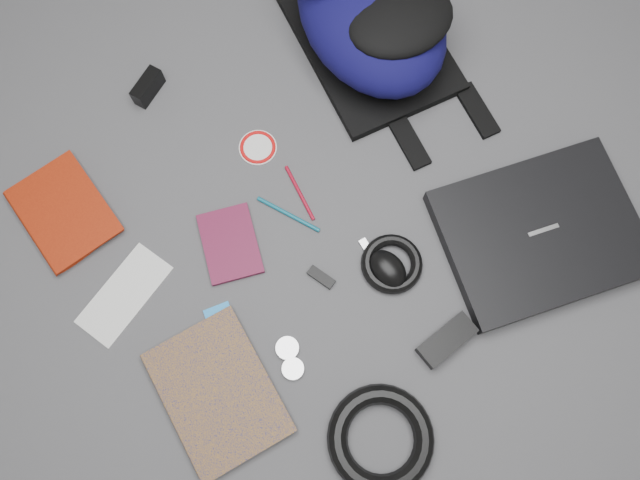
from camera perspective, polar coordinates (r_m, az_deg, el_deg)
ground at (r=1.35m, az=0.00°, el=-0.23°), size 4.00×4.00×0.00m
backpack at (r=1.49m, az=4.72°, el=19.74°), size 0.41×0.53×0.20m
laptop at (r=1.42m, az=19.48°, el=0.62°), size 0.49×0.43×0.04m
textbook_red at (r=1.49m, az=-25.04°, el=0.45°), size 0.17×0.23×0.03m
comic_book at (r=1.33m, az=-13.46°, el=-15.66°), size 0.24×0.31×0.02m
envelope at (r=1.39m, az=-17.45°, el=-4.78°), size 0.23×0.16×0.00m
dvd_case at (r=1.36m, az=-8.22°, el=-0.34°), size 0.17×0.19×0.01m
compact_camera at (r=1.53m, az=-15.47°, el=13.32°), size 0.09×0.06×0.05m
sticker_disc at (r=1.44m, az=-5.70°, el=8.41°), size 0.11×0.11×0.00m
pen_teal at (r=1.37m, az=-2.90°, el=2.36°), size 0.07×0.15×0.01m
pen_red at (r=1.39m, az=-1.87°, el=4.33°), size 0.03×0.14×0.01m
id_badge at (r=1.33m, az=-8.92°, el=-7.68°), size 0.08×0.10×0.00m
usb_black at (r=1.33m, az=0.11°, el=-3.42°), size 0.04×0.06×0.01m
usb_silver at (r=1.35m, az=4.27°, el=-0.69°), size 0.02×0.04×0.01m
mouse at (r=1.32m, az=6.23°, el=-2.61°), size 0.07×0.10×0.05m
headphone_left at (r=1.31m, az=-3.01°, el=-9.85°), size 0.06×0.06×0.01m
headphone_right at (r=1.30m, az=-2.49°, el=-11.68°), size 0.05×0.05×0.01m
cable_coil at (r=1.34m, az=6.58°, el=-2.18°), size 0.13×0.13×0.03m
power_brick at (r=1.32m, az=11.51°, el=-8.96°), size 0.13×0.06×0.03m
power_cord_coil at (r=1.29m, az=5.57°, el=-17.63°), size 0.28×0.28×0.04m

